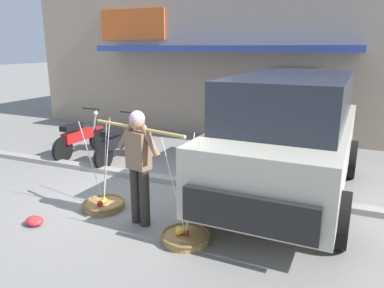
{
  "coord_description": "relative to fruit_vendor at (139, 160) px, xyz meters",
  "views": [
    {
      "loc": [
        3.15,
        -5.24,
        2.54
      ],
      "look_at": [
        0.65,
        0.6,
        0.85
      ],
      "focal_mm": 34.21,
      "sensor_mm": 36.0,
      "label": 1
    }
  ],
  "objects": [
    {
      "name": "ground_plane",
      "position": [
        -0.51,
        0.98,
        -0.98
      ],
      "size": [
        90.0,
        90.0,
        0.0
      ],
      "primitive_type": "plane",
      "color": "gray"
    },
    {
      "name": "sidewalk_curb",
      "position": [
        -0.51,
        1.68,
        -0.93
      ],
      "size": [
        20.0,
        0.24,
        0.1
      ],
      "primitive_type": "cube",
      "color": "gray",
      "rests_on": "ground"
    },
    {
      "name": "fruit_vendor",
      "position": [
        0.0,
        0.0,
        0.0
      ],
      "size": [
        1.66,
        0.48,
        1.7
      ],
      "color": "#2D2823",
      "rests_on": "ground"
    },
    {
      "name": "fruit_basket_left_side",
      "position": [
        0.82,
        -0.22,
        -0.9
      ],
      "size": [
        0.69,
        0.69,
        1.45
      ],
      "color": "#9E7542",
      "rests_on": "ground"
    },
    {
      "name": "fruit_basket_right_side",
      "position": [
        -0.82,
        0.21,
        -0.91
      ],
      "size": [
        0.69,
        0.69,
        1.45
      ],
      "color": "#9E7542",
      "rests_on": "ground"
    },
    {
      "name": "motorcycle_nearest_shop",
      "position": [
        -3.15,
        2.47,
        -0.52
      ],
      "size": [
        0.54,
        1.82,
        1.09
      ],
      "color": "black",
      "rests_on": "ground"
    },
    {
      "name": "motorcycle_second_in_row",
      "position": [
        -1.99,
        2.41,
        -0.52
      ],
      "size": [
        0.54,
        1.82,
        1.09
      ],
      "color": "black",
      "rests_on": "ground"
    },
    {
      "name": "parked_truck",
      "position": [
        1.8,
        1.99,
        0.15
      ],
      "size": [
        2.28,
        4.87,
        2.1
      ],
      "color": "beige",
      "rests_on": "ground"
    },
    {
      "name": "storefront_building",
      "position": [
        -0.67,
        8.26,
        1.12
      ],
      "size": [
        13.0,
        6.0,
        4.2
      ],
      "color": "tan",
      "rests_on": "ground"
    },
    {
      "name": "plastic_litter_bag",
      "position": [
        -1.4,
        -0.67,
        -0.91
      ],
      "size": [
        0.28,
        0.22,
        0.14
      ],
      "primitive_type": "ellipsoid",
      "color": "red",
      "rests_on": "ground"
    }
  ]
}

